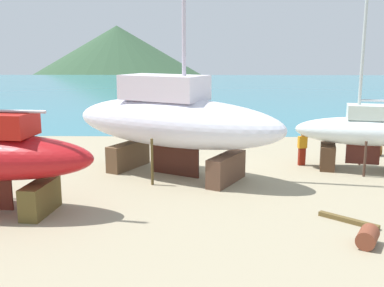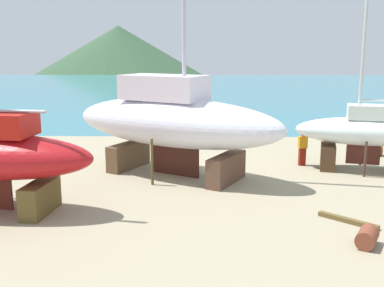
% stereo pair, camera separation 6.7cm
% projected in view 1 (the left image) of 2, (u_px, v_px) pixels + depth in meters
% --- Properties ---
extents(ground_plane, '(49.36, 49.36, 0.00)m').
position_uv_depth(ground_plane, '(217.00, 191.00, 19.49)').
color(ground_plane, tan).
extents(sea_water, '(135.14, 76.22, 0.01)m').
position_uv_depth(sea_water, '(205.00, 89.00, 68.90)').
color(sea_water, teal).
rests_on(sea_water, ground).
extents(headland_hill, '(86.16, 86.16, 24.71)m').
position_uv_depth(headland_hill, '(118.00, 70.00, 131.37)').
color(headland_hill, '#325035').
rests_on(headland_hill, ground).
extents(sailboat_small_center, '(11.20, 8.13, 18.07)m').
position_uv_depth(sailboat_small_center, '(173.00, 120.00, 21.51)').
color(sailboat_small_center, brown).
rests_on(sailboat_small_center, ground).
extents(sailboat_far_slipway, '(6.91, 3.62, 9.96)m').
position_uv_depth(sailboat_far_slipway, '(365.00, 132.00, 22.42)').
color(sailboat_far_slipway, '#4D3220').
rests_on(sailboat_far_slipway, ground).
extents(worker, '(0.48, 0.33, 1.73)m').
position_uv_depth(worker, '(302.00, 148.00, 23.67)').
color(worker, maroon).
rests_on(worker, ground).
extents(barrel_tipped_left, '(0.87, 0.80, 0.67)m').
position_uv_depth(barrel_tipped_left, '(374.00, 150.00, 25.95)').
color(barrel_tipped_left, '#583618').
rests_on(barrel_tipped_left, ground).
extents(barrel_rust_mid, '(0.94, 1.07, 0.58)m').
position_uv_depth(barrel_rust_mid, '(368.00, 237.00, 14.00)').
color(barrel_rust_mid, brown).
rests_on(barrel_rust_mid, ground).
extents(timber_short_skew, '(1.74, 1.57, 0.16)m').
position_uv_depth(timber_short_skew, '(348.00, 220.00, 15.95)').
color(timber_short_skew, brown).
rests_on(timber_short_skew, ground).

